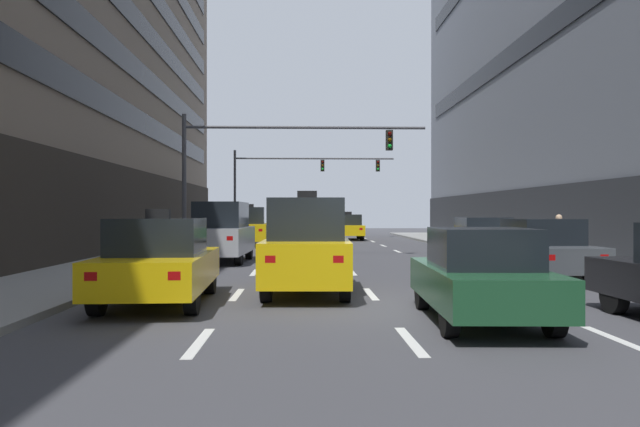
{
  "coord_description": "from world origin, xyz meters",
  "views": [
    {
      "loc": [
        -1.57,
        -11.57,
        1.85
      ],
      "look_at": [
        -0.6,
        19.74,
        1.81
      ],
      "focal_mm": 33.7,
      "sensor_mm": 36.0,
      "label": 1
    }
  ],
  "objects_px": {
    "traffic_signal_0": "(264,156)",
    "taxi_driving_4": "(348,227)",
    "car_driving_0": "(222,232)",
    "car_parked_2": "(539,250)",
    "traffic_signal_1": "(293,174)",
    "car_parked_3": "(481,241)",
    "taxi_driving_1": "(307,246)",
    "car_driving_5": "(302,230)",
    "car_driving_3": "(480,276)",
    "taxi_driving_2": "(160,262)",
    "pedestrian_0": "(559,235)",
    "taxi_driving_6": "(250,227)"
  },
  "relations": [
    {
      "from": "car_driving_0",
      "to": "car_driving_3",
      "type": "xyz_separation_m",
      "value": [
        6.02,
        -12.54,
        -0.33
      ]
    },
    {
      "from": "traffic_signal_1",
      "to": "car_parked_2",
      "type": "bearing_deg",
      "value": -75.46
    },
    {
      "from": "car_driving_5",
      "to": "car_parked_3",
      "type": "relative_size",
      "value": 0.91
    },
    {
      "from": "taxi_driving_6",
      "to": "traffic_signal_0",
      "type": "distance_m",
      "value": 8.92
    },
    {
      "from": "traffic_signal_1",
      "to": "car_parked_3",
      "type": "bearing_deg",
      "value": -72.21
    },
    {
      "from": "car_driving_0",
      "to": "traffic_signal_0",
      "type": "relative_size",
      "value": 0.46
    },
    {
      "from": "car_parked_3",
      "to": "traffic_signal_0",
      "type": "relative_size",
      "value": 0.45
    },
    {
      "from": "taxi_driving_1",
      "to": "pedestrian_0",
      "type": "relative_size",
      "value": 2.74
    },
    {
      "from": "taxi_driving_4",
      "to": "pedestrian_0",
      "type": "xyz_separation_m",
      "value": [
        5.51,
        -20.9,
        0.24
      ]
    },
    {
      "from": "traffic_signal_1",
      "to": "taxi_driving_2",
      "type": "bearing_deg",
      "value": -94.03
    },
    {
      "from": "taxi_driving_6",
      "to": "car_parked_3",
      "type": "height_order",
      "value": "taxi_driving_6"
    },
    {
      "from": "car_driving_3",
      "to": "taxi_driving_4",
      "type": "height_order",
      "value": "taxi_driving_4"
    },
    {
      "from": "car_driving_3",
      "to": "car_parked_3",
      "type": "bearing_deg",
      "value": 73.07
    },
    {
      "from": "car_parked_2",
      "to": "traffic_signal_1",
      "type": "height_order",
      "value": "traffic_signal_1"
    },
    {
      "from": "taxi_driving_6",
      "to": "traffic_signal_1",
      "type": "height_order",
      "value": "traffic_signal_1"
    },
    {
      "from": "car_parked_3",
      "to": "traffic_signal_1",
      "type": "height_order",
      "value": "traffic_signal_1"
    },
    {
      "from": "car_driving_3",
      "to": "car_parked_2",
      "type": "relative_size",
      "value": 0.95
    },
    {
      "from": "traffic_signal_0",
      "to": "pedestrian_0",
      "type": "xyz_separation_m",
      "value": [
        10.26,
        -5.09,
        -3.13
      ]
    },
    {
      "from": "car_parked_2",
      "to": "car_driving_5",
      "type": "bearing_deg",
      "value": 106.32
    },
    {
      "from": "car_driving_3",
      "to": "traffic_signal_0",
      "type": "distance_m",
      "value": 16.09
    },
    {
      "from": "taxi_driving_1",
      "to": "taxi_driving_4",
      "type": "bearing_deg",
      "value": 83.58
    },
    {
      "from": "car_driving_3",
      "to": "car_driving_5",
      "type": "height_order",
      "value": "car_driving_3"
    },
    {
      "from": "traffic_signal_0",
      "to": "taxi_driving_4",
      "type": "bearing_deg",
      "value": 73.29
    },
    {
      "from": "taxi_driving_1",
      "to": "car_driving_0",
      "type": "bearing_deg",
      "value": 109.5
    },
    {
      "from": "taxi_driving_2",
      "to": "traffic_signal_0",
      "type": "xyz_separation_m",
      "value": [
        1.31,
        12.85,
        3.37
      ]
    },
    {
      "from": "taxi_driving_1",
      "to": "taxi_driving_6",
      "type": "height_order",
      "value": "taxi_driving_1"
    },
    {
      "from": "car_parked_2",
      "to": "pedestrian_0",
      "type": "distance_m",
      "value": 4.23
    },
    {
      "from": "car_parked_3",
      "to": "pedestrian_0",
      "type": "distance_m",
      "value": 2.73
    },
    {
      "from": "car_parked_2",
      "to": "traffic_signal_1",
      "type": "relative_size",
      "value": 0.39
    },
    {
      "from": "car_driving_0",
      "to": "taxi_driving_6",
      "type": "bearing_deg",
      "value": 89.35
    },
    {
      "from": "taxi_driving_2",
      "to": "car_parked_3",
      "type": "height_order",
      "value": "taxi_driving_2"
    },
    {
      "from": "car_parked_3",
      "to": "taxi_driving_4",
      "type": "bearing_deg",
      "value": 99.98
    },
    {
      "from": "car_driving_3",
      "to": "taxi_driving_4",
      "type": "bearing_deg",
      "value": 89.7
    },
    {
      "from": "taxi_driving_4",
      "to": "car_driving_3",
      "type": "bearing_deg",
      "value": -90.3
    },
    {
      "from": "taxi_driving_1",
      "to": "traffic_signal_0",
      "type": "relative_size",
      "value": 0.45
    },
    {
      "from": "car_parked_2",
      "to": "car_parked_3",
      "type": "height_order",
      "value": "car_parked_3"
    },
    {
      "from": "car_driving_0",
      "to": "taxi_driving_4",
      "type": "relative_size",
      "value": 1.02
    },
    {
      "from": "traffic_signal_0",
      "to": "pedestrian_0",
      "type": "height_order",
      "value": "traffic_signal_0"
    },
    {
      "from": "traffic_signal_0",
      "to": "car_driving_0",
      "type": "bearing_deg",
      "value": -119.79
    },
    {
      "from": "car_driving_0",
      "to": "car_parked_2",
      "type": "bearing_deg",
      "value": -33.1
    },
    {
      "from": "car_driving_5",
      "to": "traffic_signal_0",
      "type": "xyz_separation_m",
      "value": [
        -1.58,
        -13.62,
        3.46
      ]
    },
    {
      "from": "taxi_driving_4",
      "to": "pedestrian_0",
      "type": "relative_size",
      "value": 2.8
    },
    {
      "from": "car_driving_5",
      "to": "car_parked_3",
      "type": "xyz_separation_m",
      "value": [
        6.54,
        -17.03,
        0.07
      ]
    },
    {
      "from": "car_parked_3",
      "to": "car_parked_2",
      "type": "bearing_deg",
      "value": -89.97
    },
    {
      "from": "taxi_driving_1",
      "to": "taxi_driving_4",
      "type": "height_order",
      "value": "taxi_driving_1"
    },
    {
      "from": "taxi_driving_2",
      "to": "car_driving_3",
      "type": "xyz_separation_m",
      "value": [
        5.89,
        -2.19,
        -0.07
      ]
    },
    {
      "from": "taxi_driving_2",
      "to": "car_parked_2",
      "type": "height_order",
      "value": "taxi_driving_2"
    },
    {
      "from": "pedestrian_0",
      "to": "taxi_driving_2",
      "type": "bearing_deg",
      "value": -146.14
    },
    {
      "from": "taxi_driving_4",
      "to": "traffic_signal_0",
      "type": "bearing_deg",
      "value": -106.71
    },
    {
      "from": "car_driving_3",
      "to": "taxi_driving_6",
      "type": "xyz_separation_m",
      "value": [
        -5.9,
        23.28,
        0.29
      ]
    }
  ]
}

